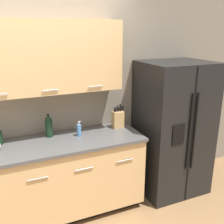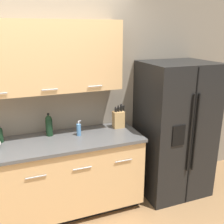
# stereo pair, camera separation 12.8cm
# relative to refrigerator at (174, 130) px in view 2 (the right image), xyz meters

# --- Properties ---
(wall_back) EXTENTS (10.00, 0.39, 2.60)m
(wall_back) POSITION_rel_refrigerator_xyz_m (-1.67, 0.35, 0.56)
(wall_back) COLOR gray
(wall_back) RESTS_ON ground_plane
(counter_unit) EXTENTS (1.95, 0.64, 0.92)m
(counter_unit) POSITION_rel_refrigerator_xyz_m (-1.51, 0.05, -0.39)
(counter_unit) COLOR black
(counter_unit) RESTS_ON ground_plane
(refrigerator) EXTENTS (0.84, 0.74, 1.70)m
(refrigerator) POSITION_rel_refrigerator_xyz_m (0.00, 0.00, 0.00)
(refrigerator) COLOR black
(refrigerator) RESTS_ON ground_plane
(knife_block) EXTENTS (0.15, 0.10, 0.30)m
(knife_block) POSITION_rel_refrigerator_xyz_m (-0.70, 0.17, 0.18)
(knife_block) COLOR tan
(knife_block) RESTS_ON counter_unit
(wine_bottle) EXTENTS (0.08, 0.08, 0.26)m
(wine_bottle) POSITION_rel_refrigerator_xyz_m (-1.53, 0.21, 0.19)
(wine_bottle) COLOR black
(wine_bottle) RESTS_ON counter_unit
(soap_dispenser) EXTENTS (0.06, 0.05, 0.18)m
(soap_dispenser) POSITION_rel_refrigerator_xyz_m (-1.22, 0.09, 0.14)
(soap_dispenser) COLOR #4C7FB2
(soap_dispenser) RESTS_ON counter_unit
(oil_bottle) EXTENTS (0.05, 0.05, 0.19)m
(oil_bottle) POSITION_rel_refrigerator_xyz_m (-2.04, 0.21, 0.15)
(oil_bottle) COLOR black
(oil_bottle) RESTS_ON counter_unit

